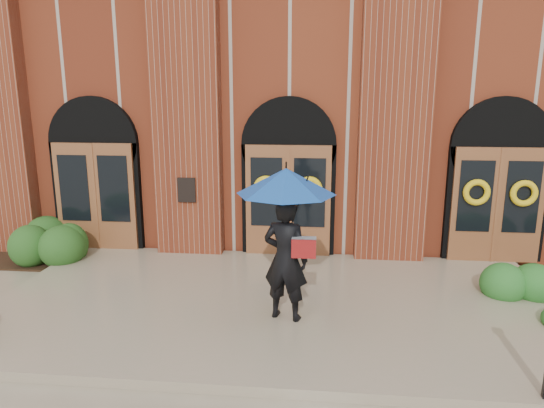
# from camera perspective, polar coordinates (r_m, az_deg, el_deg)

# --- Properties ---
(ground) EXTENTS (90.00, 90.00, 0.00)m
(ground) POSITION_cam_1_polar(r_m,az_deg,el_deg) (8.74, 0.55, -12.52)
(ground) COLOR gray
(ground) RESTS_ON ground
(landing) EXTENTS (10.00, 5.30, 0.15)m
(landing) POSITION_cam_1_polar(r_m,az_deg,el_deg) (8.85, 0.64, -11.66)
(landing) COLOR gray
(landing) RESTS_ON ground
(church_building) EXTENTS (16.20, 12.53, 7.00)m
(church_building) POSITION_cam_1_polar(r_m,az_deg,el_deg) (16.66, 3.44, 12.01)
(church_building) COLOR maroon
(church_building) RESTS_ON ground
(man_with_umbrella) EXTENTS (1.91, 1.91, 2.48)m
(man_with_umbrella) POSITION_cam_1_polar(r_m,az_deg,el_deg) (7.59, 1.67, -1.33)
(man_with_umbrella) COLOR black
(man_with_umbrella) RESTS_ON landing
(hedge_wall_left) EXTENTS (3.45, 1.38, 0.88)m
(hedge_wall_left) POSITION_cam_1_polar(r_m,az_deg,el_deg) (12.14, -23.70, -4.05)
(hedge_wall_left) COLOR #224B19
(hedge_wall_left) RESTS_ON ground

